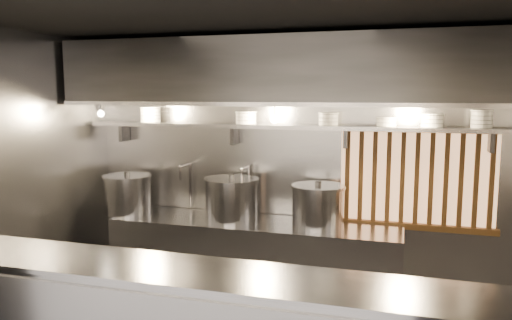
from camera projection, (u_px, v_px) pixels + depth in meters
The scene contains 20 objects.
ceiling at pixel (248, 16), 3.76m from camera, with size 4.50×4.50×0.00m, color black.
wall_back at pixel (290, 170), 5.37m from camera, with size 4.50×4.50×0.00m, color gray.
wall_left at pixel (15, 183), 4.58m from camera, with size 3.00×3.00×0.00m, color gray.
cooking_bench at pixel (254, 263), 5.23m from camera, with size 3.00×0.70×0.90m, color #9F9FA4.
bowl_shelf at pixel (287, 127), 5.14m from camera, with size 4.40×0.34×0.04m, color #9F9FA4.
exhaust_hood at pixel (282, 72), 4.86m from camera, with size 4.40×0.81×0.65m.
wood_screen at pixel (417, 178), 4.96m from camera, with size 1.56×0.09×1.04m.
faucet_left at pixel (187, 176), 5.58m from camera, with size 0.04×0.30×0.50m.
faucet_right at pixel (247, 179), 5.38m from camera, with size 0.04×0.30×0.50m.
heat_lamp at pixel (99, 108), 5.20m from camera, with size 0.25×0.35×0.20m.
pendant_bulb at pixel (274, 119), 5.04m from camera, with size 0.09×0.09×0.19m.
stock_pot_left at pixel (128, 194), 5.52m from camera, with size 0.63×0.63×0.46m.
stock_pot_mid at pixel (231, 199), 5.22m from camera, with size 0.70×0.70×0.48m.
stock_pot_right at pixel (318, 205), 4.99m from camera, with size 0.68×0.68×0.45m.
bowl_stack_0 at pixel (150, 115), 5.56m from camera, with size 0.24×0.24×0.17m.
bowl_stack_1 at pixel (246, 118), 5.25m from camera, with size 0.23×0.23×0.13m.
bowl_stack_2 at pixel (328, 119), 5.01m from camera, with size 0.21×0.21×0.13m.
bowl_stack_3 at pixel (387, 122), 4.85m from camera, with size 0.21×0.21×0.09m.
bowl_stack_4 at pixel (432, 120), 4.73m from camera, with size 0.22×0.22×0.13m.
bowl_stack_5 at pixel (482, 119), 4.60m from camera, with size 0.21×0.21×0.17m.
Camera 1 is at (1.16, -3.70, 2.22)m, focal length 35.00 mm.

